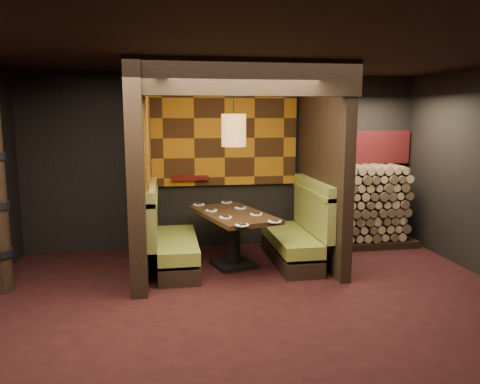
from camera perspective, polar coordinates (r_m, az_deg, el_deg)
name	(u,v)px	position (r m, az deg, el deg)	size (l,w,h in m)	color
floor	(259,311)	(5.47, 2.29, -14.31)	(6.50, 5.50, 0.02)	black
ceiling	(260,49)	(5.06, 2.51, 17.02)	(6.50, 5.50, 0.02)	black
wall_back	(226,162)	(7.77, -1.76, 3.72)	(6.50, 0.02, 2.85)	black
wall_front	(370,266)	(2.50, 15.57, -8.63)	(6.50, 0.02, 2.85)	black
partition_left	(140,171)	(6.61, -12.15, 2.53)	(0.20, 2.20, 2.85)	black
partition_right	(322,167)	(7.04, 9.96, 3.00)	(0.15, 2.10, 2.85)	black
header_beam	(246,77)	(5.71, 0.76, 13.82)	(2.85, 0.18, 0.44)	black
tapa_back_panel	(224,138)	(7.69, -1.91, 6.61)	(2.40, 0.06, 1.55)	#A76510
tapa_side_panel	(148,139)	(6.74, -11.18, 6.32)	(0.04, 1.85, 1.45)	#A76510
lacquer_shelf	(190,178)	(7.63, -6.11, 1.72)	(0.60, 0.12, 0.07)	#580E0E
booth_bench_left	(170,242)	(6.79, -8.56, -6.00)	(0.68, 1.60, 1.14)	black
booth_bench_right	(298,236)	(7.07, 7.03, -5.36)	(0.68, 1.60, 1.14)	black
dining_table	(233,229)	(6.79, -0.81, -4.48)	(1.21, 1.68, 0.80)	black
place_settings	(233,212)	(6.74, -0.82, -2.44)	(1.07, 1.81, 0.03)	white
pendant_lamp	(234,130)	(6.55, -0.77, 7.55)	(0.34, 0.34, 1.10)	#A7743C
firewood_stack	(364,206)	(8.12, 14.88, -1.66)	(1.73, 0.70, 1.36)	black
mosaic_header	(358,147)	(8.30, 14.22, 5.29)	(1.83, 0.10, 0.56)	maroon
bay_front_post	(322,165)	(7.32, 9.96, 3.24)	(0.08, 0.08, 2.85)	black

